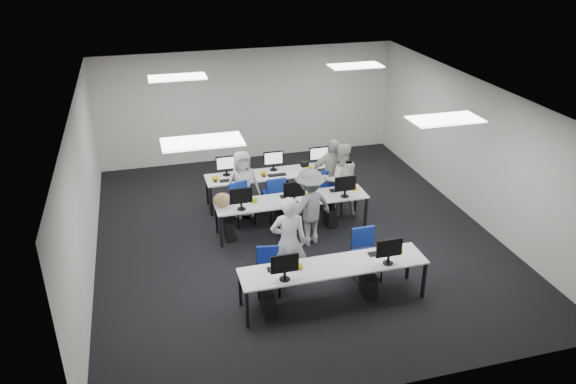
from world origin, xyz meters
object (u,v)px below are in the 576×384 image
object	(u,v)px
chair_0	(268,279)
student_3	(332,175)
chair_2	(242,211)
chair_3	(277,208)
desk_front	(334,268)
chair_1	(366,263)
chair_5	(234,206)
chair_4	(332,201)
chair_6	(274,201)
student_2	(243,184)
student_1	(341,179)
desk_mid	(292,201)
student_0	(289,242)
chair_7	(329,194)
photographer	(309,207)

from	to	relation	value
chair_0	student_3	size ratio (longest dim) A/B	0.49
chair_2	chair_3	xyz separation A→B (m)	(0.77, 0.01, -0.02)
desk_front	chair_1	xyz separation A→B (m)	(0.83, 0.55, -0.38)
chair_5	chair_4	bearing A→B (deg)	-27.48
chair_0	chair_6	distance (m)	3.02
student_2	student_3	size ratio (longest dim) A/B	0.90
chair_1	student_1	bearing A→B (deg)	79.16
chair_3	chair_4	bearing A→B (deg)	-0.72
chair_1	chair_2	bearing A→B (deg)	122.48
desk_mid	chair_1	xyz separation A→B (m)	(0.83, -2.05, -0.38)
desk_mid	student_1	world-z (taller)	student_1
chair_2	student_3	bearing A→B (deg)	-8.62
desk_front	student_0	bearing A→B (deg)	130.20
chair_2	chair_5	bearing A→B (deg)	102.41
chair_2	student_3	distance (m)	2.15
desk_front	chair_7	distance (m)	3.63
desk_mid	chair_7	world-z (taller)	chair_7
desk_mid	student_3	bearing A→B (deg)	32.03
chair_2	student_2	world-z (taller)	student_2
student_1	chair_7	bearing A→B (deg)	-64.42
chair_1	chair_2	xyz separation A→B (m)	(-1.78, 2.63, -0.02)
chair_3	student_3	xyz separation A→B (m)	(1.30, 0.12, 0.58)
chair_1	student_3	bearing A→B (deg)	82.32
student_2	chair_0	bearing A→B (deg)	-100.01
chair_5	student_3	bearing A→B (deg)	-24.01
student_1	student_2	size ratio (longest dim) A/B	1.10
student_1	photographer	xyz separation A→B (m)	(-1.04, -1.06, -0.02)
chair_2	chair_4	xyz separation A→B (m)	(2.04, -0.00, -0.01)
student_2	chair_5	bearing A→B (deg)	-167.96
chair_6	student_2	bearing A→B (deg)	170.96
chair_3	chair_5	bearing A→B (deg)	162.97
desk_mid	student_0	xyz separation A→B (m)	(-0.59, -1.90, 0.19)
desk_front	photographer	bearing A→B (deg)	84.42
student_2	desk_front	bearing A→B (deg)	-83.70
chair_4	student_3	bearing A→B (deg)	87.74
chair_4	chair_1	bearing A→B (deg)	-84.13
student_2	desk_mid	bearing A→B (deg)	-54.99
chair_6	student_0	bearing A→B (deg)	-101.96
chair_5	chair_6	bearing A→B (deg)	-19.30
chair_5	chair_7	world-z (taller)	chair_7
chair_5	chair_1	bearing A→B (deg)	-76.69
desk_mid	chair_6	distance (m)	0.97
chair_1	chair_5	distance (m)	3.48
chair_3	chair_5	xyz separation A→B (m)	(-0.90, 0.27, 0.03)
chair_3	student_1	world-z (taller)	student_1
student_0	chair_0	bearing A→B (deg)	26.93
desk_mid	chair_3	world-z (taller)	chair_3
desk_front	chair_1	world-z (taller)	chair_1
chair_6	student_3	bearing A→B (deg)	-10.64
student_1	photographer	world-z (taller)	student_1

